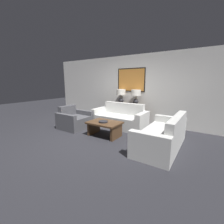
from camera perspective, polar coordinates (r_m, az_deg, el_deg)
The scene contains 10 objects.
ground_plane at distance 4.43m, azimuth -7.11°, elevation -10.27°, with size 20.00×20.00×0.00m, color #28282D.
back_wall at distance 6.16m, azimuth 7.41°, elevation 8.56°, with size 7.98×0.12×2.65m.
console_table at distance 6.05m, azimuth 6.06°, elevation -0.58°, with size 1.25×0.38×0.76m.
table_lamp_left at distance 6.09m, azimuth 3.47°, elevation 6.72°, with size 0.36×0.36×0.58m.
table_lamp_right at distance 5.79m, azimuth 9.09°, elevation 6.36°, with size 0.36×0.36×0.58m.
couch_by_back_wall at distance 5.52m, azimuth 2.98°, elevation -2.62°, with size 1.97×0.88×0.85m.
couch_by_side at distance 4.00m, azimuth 18.81°, elevation -8.78°, with size 0.88×1.97×0.85m.
coffee_table at distance 4.58m, azimuth -2.86°, elevation -5.35°, with size 0.98×0.70×0.44m.
decorative_bowl at distance 4.50m, azimuth -3.36°, elevation -3.68°, with size 0.27×0.27×0.04m.
armchair_near_back_wall at distance 5.55m, azimuth -14.18°, elevation -3.11°, with size 0.93×0.96×0.77m.
Camera 1 is at (2.69, -3.12, 1.64)m, focal length 24.00 mm.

